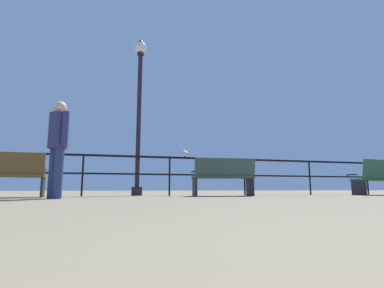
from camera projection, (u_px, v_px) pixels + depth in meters
The scene contains 7 objects.
pier_railing at pixel (128, 166), 7.22m from camera, with size 18.68×0.05×0.99m.
bench_near_left at pixel (4, 173), 5.79m from camera, with size 1.52×0.79×0.89m.
bench_near_right at pixel (224, 175), 7.03m from camera, with size 1.50×0.80×0.89m.
bench_far_right at pixel (382, 176), 8.29m from camera, with size 1.72×0.82×0.97m.
lamppost_center at pixel (139, 104), 7.86m from camera, with size 0.32×0.32×4.26m.
person_by_bench at pixel (58, 142), 5.25m from camera, with size 0.38×0.47×1.74m.
seagull_on_rail at pixel (185, 154), 7.68m from camera, with size 0.17×0.42×0.20m.
Camera 1 is at (-0.44, 1.87, 0.17)m, focal length 27.67 mm.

